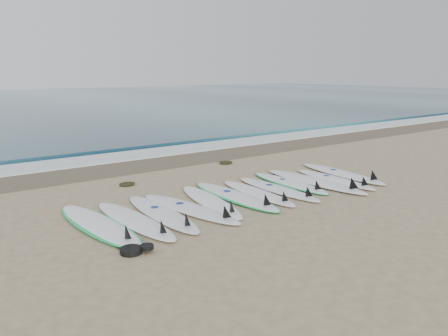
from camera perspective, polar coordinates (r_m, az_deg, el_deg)
ground at (r=9.08m, az=2.83°, el=-3.76°), size 120.00×120.00×0.00m
wet_sand_band at (r=12.43m, az=-9.16°, el=0.60°), size 120.00×1.80×0.01m
foam_band at (r=13.67m, az=-11.86°, el=1.63°), size 120.00×1.40×0.04m
wave_crest at (r=15.02m, az=-14.25°, el=2.60°), size 120.00×1.00×0.10m
surfboard_0 at (r=7.60m, az=-15.98°, el=-7.13°), size 0.87×2.79×0.35m
surfboard_1 at (r=7.65m, az=-11.48°, el=-6.72°), size 0.68×2.60×0.33m
surfboard_2 at (r=7.93m, az=-8.01°, el=-5.88°), size 0.62×2.60×0.33m
surfboard_3 at (r=8.14m, az=-4.28°, el=-5.30°), size 0.98×2.66×0.33m
surfboard_4 at (r=8.56m, az=-1.66°, el=-4.38°), size 0.93×2.56×0.32m
surfboard_5 at (r=8.94m, az=1.55°, el=-3.69°), size 0.65×2.66×0.34m
surfboard_6 at (r=9.17m, az=4.57°, el=-3.28°), size 0.61×2.40×0.30m
surfboard_7 at (r=9.51m, az=7.22°, el=-2.75°), size 0.53×2.47×0.32m
surfboard_8 at (r=10.10m, az=8.64°, el=-1.94°), size 0.65×2.40×0.30m
surfboard_9 at (r=10.28m, az=11.99°, el=-1.70°), size 0.69×2.93×0.37m
surfboard_10 at (r=10.62m, az=14.40°, el=-1.44°), size 0.61×2.41×0.31m
surfboard_11 at (r=11.24m, az=15.31°, el=-0.69°), size 0.81×2.76×0.35m
seaweed_near at (r=10.18m, az=-12.54°, el=-2.04°), size 0.38×0.29×0.07m
seaweed_far at (r=12.26m, az=0.25°, el=0.74°), size 0.40×0.31×0.08m
leash_coil at (r=6.48m, az=-11.59°, el=-10.42°), size 0.46×0.36×0.11m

